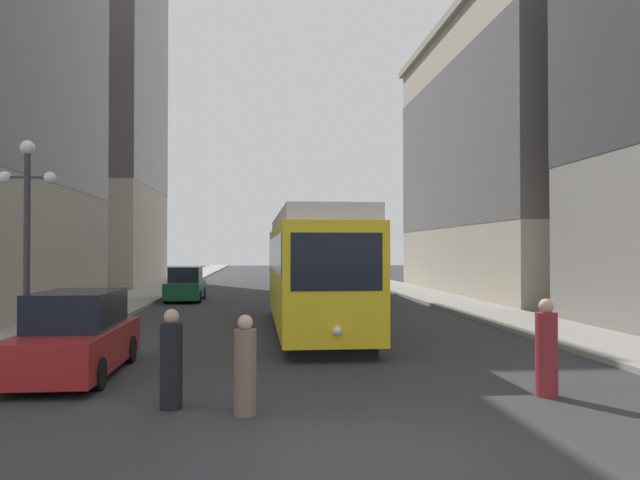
{
  "coord_description": "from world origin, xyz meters",
  "views": [
    {
      "loc": [
        -1.47,
        -8.19,
        2.73
      ],
      "look_at": [
        0.09,
        8.06,
        2.99
      ],
      "focal_mm": 35.06,
      "sensor_mm": 36.0,
      "label": 1
    }
  ],
  "objects_px": {
    "transit_bus": "(347,264)",
    "parked_car_left_near": "(77,336)",
    "streetcar": "(313,268)",
    "pedestrian_crossing_far": "(546,351)",
    "pedestrian_crossing_near": "(245,368)",
    "lamp_post_left_near": "(27,212)",
    "parked_car_left_mid": "(186,285)",
    "pedestrian_on_sidewalk": "(171,362)"
  },
  "relations": [
    {
      "from": "transit_bus",
      "to": "lamp_post_left_near",
      "type": "xyz_separation_m",
      "value": [
        -10.77,
        -18.57,
        1.73
      ]
    },
    {
      "from": "transit_bus",
      "to": "parked_car_left_near",
      "type": "bearing_deg",
      "value": -110.95
    },
    {
      "from": "parked_car_left_near",
      "to": "pedestrian_crossing_far",
      "type": "height_order",
      "value": "parked_car_left_near"
    },
    {
      "from": "parked_car_left_mid",
      "to": "lamp_post_left_near",
      "type": "height_order",
      "value": "lamp_post_left_near"
    },
    {
      "from": "transit_bus",
      "to": "pedestrian_crossing_far",
      "type": "height_order",
      "value": "transit_bus"
    },
    {
      "from": "streetcar",
      "to": "lamp_post_left_near",
      "type": "xyz_separation_m",
      "value": [
        -7.64,
        -4.56,
        1.58
      ]
    },
    {
      "from": "pedestrian_crossing_near",
      "to": "pedestrian_crossing_far",
      "type": "relative_size",
      "value": 0.91
    },
    {
      "from": "parked_car_left_near",
      "to": "streetcar",
      "type": "bearing_deg",
      "value": 50.46
    },
    {
      "from": "parked_car_left_mid",
      "to": "parked_car_left_near",
      "type": "bearing_deg",
      "value": -90.8
    },
    {
      "from": "pedestrian_crossing_near",
      "to": "pedestrian_on_sidewalk",
      "type": "xyz_separation_m",
      "value": [
        -1.27,
        0.54,
        0.02
      ]
    },
    {
      "from": "transit_bus",
      "to": "parked_car_left_mid",
      "type": "xyz_separation_m",
      "value": [
        -8.87,
        -0.98,
        -1.1
      ]
    },
    {
      "from": "pedestrian_crossing_near",
      "to": "pedestrian_crossing_far",
      "type": "height_order",
      "value": "pedestrian_crossing_far"
    },
    {
      "from": "transit_bus",
      "to": "parked_car_left_near",
      "type": "xyz_separation_m",
      "value": [
        -8.87,
        -20.93,
        -1.1
      ]
    },
    {
      "from": "parked_car_left_mid",
      "to": "pedestrian_on_sidewalk",
      "type": "xyz_separation_m",
      "value": [
        2.46,
        -23.06,
        -0.05
      ]
    },
    {
      "from": "parked_car_left_mid",
      "to": "pedestrian_crossing_near",
      "type": "bearing_deg",
      "value": -81.81
    },
    {
      "from": "pedestrian_crossing_far",
      "to": "parked_car_left_mid",
      "type": "bearing_deg",
      "value": 159.02
    },
    {
      "from": "streetcar",
      "to": "transit_bus",
      "type": "relative_size",
      "value": 1.05
    },
    {
      "from": "streetcar",
      "to": "lamp_post_left_near",
      "type": "bearing_deg",
      "value": -149.69
    },
    {
      "from": "streetcar",
      "to": "pedestrian_on_sidewalk",
      "type": "distance_m",
      "value": 10.63
    },
    {
      "from": "pedestrian_on_sidewalk",
      "to": "streetcar",
      "type": "bearing_deg",
      "value": -58.41
    },
    {
      "from": "pedestrian_crossing_far",
      "to": "pedestrian_crossing_near",
      "type": "bearing_deg",
      "value": -124.89
    },
    {
      "from": "pedestrian_crossing_near",
      "to": "lamp_post_left_near",
      "type": "relative_size",
      "value": 0.31
    },
    {
      "from": "pedestrian_crossing_near",
      "to": "pedestrian_crossing_far",
      "type": "bearing_deg",
      "value": -22.95
    },
    {
      "from": "streetcar",
      "to": "transit_bus",
      "type": "xyz_separation_m",
      "value": [
        3.12,
        14.01,
        -0.15
      ]
    },
    {
      "from": "parked_car_left_mid",
      "to": "pedestrian_on_sidewalk",
      "type": "bearing_deg",
      "value": -84.72
    },
    {
      "from": "streetcar",
      "to": "lamp_post_left_near",
      "type": "distance_m",
      "value": 9.04
    },
    {
      "from": "parked_car_left_mid",
      "to": "pedestrian_crossing_far",
      "type": "relative_size",
      "value": 2.64
    },
    {
      "from": "parked_car_left_near",
      "to": "lamp_post_left_near",
      "type": "relative_size",
      "value": 0.89
    },
    {
      "from": "streetcar",
      "to": "pedestrian_crossing_far",
      "type": "bearing_deg",
      "value": -70.51
    },
    {
      "from": "transit_bus",
      "to": "lamp_post_left_near",
      "type": "height_order",
      "value": "lamp_post_left_near"
    },
    {
      "from": "streetcar",
      "to": "pedestrian_on_sidewalk",
      "type": "xyz_separation_m",
      "value": [
        -3.29,
        -10.03,
        -1.3
      ]
    },
    {
      "from": "parked_car_left_near",
      "to": "pedestrian_crossing_near",
      "type": "distance_m",
      "value": 5.22
    },
    {
      "from": "pedestrian_crossing_far",
      "to": "lamp_post_left_near",
      "type": "xyz_separation_m",
      "value": [
        -11.2,
        5.2,
        2.83
      ]
    },
    {
      "from": "parked_car_left_near",
      "to": "pedestrian_on_sidewalk",
      "type": "bearing_deg",
      "value": -51.49
    },
    {
      "from": "streetcar",
      "to": "lamp_post_left_near",
      "type": "relative_size",
      "value": 2.34
    },
    {
      "from": "transit_bus",
      "to": "pedestrian_crossing_near",
      "type": "xyz_separation_m",
      "value": [
        -5.14,
        -24.58,
        -1.17
      ]
    },
    {
      "from": "streetcar",
      "to": "transit_bus",
      "type": "distance_m",
      "value": 14.35
    },
    {
      "from": "lamp_post_left_near",
      "to": "pedestrian_crossing_far",
      "type": "bearing_deg",
      "value": -24.91
    },
    {
      "from": "transit_bus",
      "to": "pedestrian_crossing_far",
      "type": "xyz_separation_m",
      "value": [
        0.43,
        -23.77,
        -1.1
      ]
    },
    {
      "from": "pedestrian_crossing_far",
      "to": "lamp_post_left_near",
      "type": "height_order",
      "value": "lamp_post_left_near"
    },
    {
      "from": "pedestrian_on_sidewalk",
      "to": "parked_car_left_near",
      "type": "bearing_deg",
      "value": -1.88
    },
    {
      "from": "pedestrian_on_sidewalk",
      "to": "lamp_post_left_near",
      "type": "distance_m",
      "value": 7.56
    }
  ]
}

